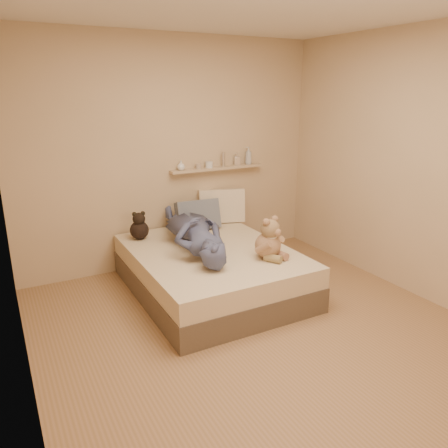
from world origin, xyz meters
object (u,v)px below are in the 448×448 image
pillow_cream (221,206)px  person (195,232)px  teddy_bear (269,241)px  bed (211,270)px  pillow_grey (198,215)px  dark_plush (139,227)px  wall_shelf (217,168)px  game_console (218,256)px

pillow_cream → person: bearing=-134.2°
teddy_bear → pillow_cream: (0.17, 1.30, 0.03)m
bed → pillow_cream: (0.56, 0.83, 0.43)m
pillow_cream → pillow_grey: 0.41m
dark_plush → person: size_ratio=0.22×
person → wall_shelf: wall_shelf is taller
teddy_bear → pillow_grey: 1.18m
game_console → teddy_bear: teddy_bear is taller
teddy_bear → dark_plush: size_ratio=1.33×
person → teddy_bear: bearing=140.3°
person → pillow_grey: bearing=-108.1°
pillow_grey → wall_shelf: wall_shelf is taller
teddy_bear → pillow_cream: size_ratio=0.76×
pillow_cream → wall_shelf: 0.46m
teddy_bear → pillow_cream: bearing=82.5°
person → bed: bearing=141.4°
person → wall_shelf: size_ratio=1.21×
game_console → pillow_grey: bearing=73.1°
bed → teddy_bear: teddy_bear is taller
pillow_grey → wall_shelf: size_ratio=0.42×
bed → pillow_grey: pillow_grey is taller
dark_plush → wall_shelf: (1.08, 0.24, 0.52)m
pillow_grey → wall_shelf: (0.37, 0.22, 0.48)m
dark_plush → pillow_grey: bearing=2.1°
bed → wall_shelf: size_ratio=1.58×
dark_plush → pillow_cream: (1.09, 0.17, 0.07)m
pillow_grey → person: 0.63m
bed → game_console: size_ratio=11.81×
pillow_cream → person: (-0.68, -0.70, -0.03)m
pillow_cream → pillow_grey: bearing=-160.0°
game_console → pillow_grey: size_ratio=0.32×
game_console → person: 0.64m
game_console → wall_shelf: size_ratio=0.13×
teddy_bear → person: size_ratio=0.29×
game_console → teddy_bear: size_ratio=0.39×
game_console → teddy_bear: (0.58, 0.04, 0.03)m
pillow_cream → wall_shelf: (-0.01, 0.08, 0.45)m
game_console → wall_shelf: 1.68m
bed → wall_shelf: wall_shelf is taller
pillow_cream → pillow_grey: size_ratio=1.10×
bed → wall_shelf: bearing=58.8°
bed → person: person is taller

